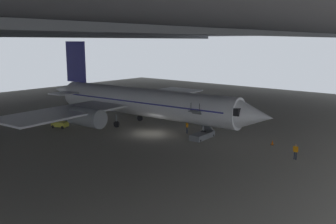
{
  "coord_description": "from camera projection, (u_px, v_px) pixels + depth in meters",
  "views": [
    {
      "loc": [
        -35.27,
        -32.24,
        12.18
      ],
      "look_at": [
        2.44,
        -0.68,
        2.66
      ],
      "focal_mm": 39.29,
      "sensor_mm": 36.0,
      "label": 1
    }
  ],
  "objects": [
    {
      "name": "ground_plane",
      "position": [
        152.0,
        133.0,
        49.18
      ],
      "size": [
        110.0,
        110.0,
        0.0
      ],
      "primitive_type": "plane",
      "color": "gray"
    },
    {
      "name": "hangar_structure",
      "position": [
        84.0,
        28.0,
        55.12
      ],
      "size": [
        121.0,
        99.0,
        14.77
      ],
      "color": "#4C4F54",
      "rests_on": "ground_plane"
    },
    {
      "name": "airplane_main",
      "position": [
        140.0,
        102.0,
        52.8
      ],
      "size": [
        37.79,
        39.1,
        12.12
      ],
      "color": "white",
      "rests_on": "ground_plane"
    },
    {
      "name": "boarding_stairs",
      "position": [
        202.0,
        133.0,
        46.59
      ],
      "size": [
        4.42,
        1.77,
        4.8
      ],
      "color": "slate",
      "rests_on": "ground_plane"
    },
    {
      "name": "crew_worker_near_nose",
      "position": [
        296.0,
        151.0,
        38.21
      ],
      "size": [
        0.22,
        0.55,
        1.65
      ],
      "color": "#232838",
      "rests_on": "ground_plane"
    },
    {
      "name": "crew_worker_by_stairs",
      "position": [
        187.0,
        126.0,
        49.08
      ],
      "size": [
        0.38,
        0.48,
        1.68
      ],
      "color": "#232838",
      "rests_on": "ground_plane"
    },
    {
      "name": "traffic_cone_orange",
      "position": [
        272.0,
        143.0,
        43.71
      ],
      "size": [
        0.36,
        0.36,
        0.6
      ],
      "color": "black",
      "rests_on": "ground_plane"
    },
    {
      "name": "baggage_tug",
      "position": [
        60.0,
        124.0,
        52.35
      ],
      "size": [
        1.92,
        2.48,
        0.9
      ],
      "color": "yellow",
      "rests_on": "ground_plane"
    }
  ]
}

